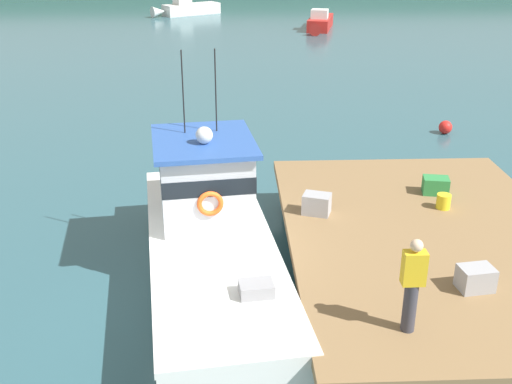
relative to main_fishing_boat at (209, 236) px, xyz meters
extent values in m
plane|color=#2D5660|center=(-0.13, -0.48, -1.01)|extent=(200.00, 200.00, 0.00)
cylinder|color=#4C3D2D|center=(2.07, 3.62, -0.51)|extent=(0.36, 0.36, 1.00)
cylinder|color=#4C3D2D|center=(7.27, 3.62, -0.51)|extent=(0.36, 0.36, 1.00)
cube|color=olive|center=(4.67, -0.48, 0.09)|extent=(6.00, 9.00, 0.20)
cube|color=white|center=(0.07, -0.56, -0.46)|extent=(3.53, 8.26, 1.10)
cone|color=white|center=(-0.57, 4.30, -0.46)|extent=(1.33, 1.93, 1.10)
cube|color=black|center=(0.07, -0.56, -0.01)|extent=(3.53, 8.10, 0.12)
cube|color=white|center=(0.07, -0.56, 0.15)|extent=(3.57, 8.26, 0.12)
cube|color=silver|center=(-0.08, 0.63, 0.99)|extent=(2.17, 2.43, 1.80)
cube|color=black|center=(-0.08, 0.63, 1.31)|extent=(2.20, 2.45, 0.36)
cube|color=#2D56A8|center=(-0.08, 0.63, 1.94)|extent=(2.45, 2.76, 0.10)
sphere|color=white|center=(-0.05, 0.33, 2.17)|extent=(0.36, 0.36, 0.36)
cylinder|color=black|center=(-0.50, 1.08, 2.89)|extent=(0.03, 0.03, 1.80)
cylinder|color=black|center=(0.20, 1.17, 2.89)|extent=(0.03, 0.03, 1.80)
cube|color=#939399|center=(0.91, -2.67, 0.27)|extent=(0.65, 0.52, 0.36)
torus|color=orange|center=(0.05, -3.39, 0.15)|extent=(0.63, 0.63, 0.12)
torus|color=#EA5119|center=(0.07, -0.50, 0.99)|extent=(0.55, 0.17, 0.54)
cube|color=#2D8442|center=(5.42, 1.65, 0.40)|extent=(0.67, 0.54, 0.40)
cube|color=#9E9EA3|center=(2.40, 0.64, 0.42)|extent=(0.71, 0.61, 0.46)
cube|color=#9E9EA3|center=(4.81, -2.61, 0.41)|extent=(0.66, 0.52, 0.43)
cylinder|color=yellow|center=(5.34, 0.79, 0.36)|extent=(0.32, 0.32, 0.34)
cylinder|color=#383842|center=(3.29, -3.76, 0.62)|extent=(0.22, 0.22, 0.86)
cube|color=gold|center=(3.29, -3.76, 1.33)|extent=(0.36, 0.22, 0.56)
sphere|color=beige|center=(3.29, -3.76, 1.72)|extent=(0.20, 0.20, 0.20)
cube|color=red|center=(7.29, 35.14, -0.58)|extent=(2.57, 4.90, 0.85)
cone|color=red|center=(6.59, 32.30, -0.58)|extent=(1.11, 1.34, 0.85)
cube|color=silver|center=(7.09, 34.35, 0.16)|extent=(1.44, 1.42, 0.64)
cube|color=silver|center=(-2.72, 43.41, -0.56)|extent=(5.00, 3.91, 0.89)
cone|color=silver|center=(-5.33, 41.79, -0.56)|extent=(1.51, 1.41, 0.89)
cube|color=silver|center=(-3.45, 42.95, 0.22)|extent=(1.70, 1.71, 0.67)
sphere|color=red|center=(8.48, 9.86, -0.76)|extent=(0.49, 0.49, 0.49)
camera|label=1|loc=(0.51, -11.91, 6.19)|focal=43.52mm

